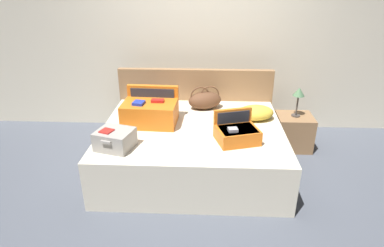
% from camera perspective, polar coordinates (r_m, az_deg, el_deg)
% --- Properties ---
extents(ground_plane, '(12.00, 12.00, 0.00)m').
position_cam_1_polar(ground_plane, '(3.56, -0.21, -11.09)').
color(ground_plane, '#4C515B').
extents(back_wall, '(8.00, 0.10, 2.60)m').
position_cam_1_polar(back_wall, '(4.61, 0.83, 14.91)').
color(back_wall, beige).
rests_on(back_wall, ground).
extents(bed, '(1.97, 1.63, 0.53)m').
position_cam_1_polar(bed, '(3.76, 0.09, -4.25)').
color(bed, beige).
rests_on(bed, ground).
extents(headboard, '(2.01, 0.08, 0.94)m').
position_cam_1_polar(headboard, '(4.45, 0.59, 3.45)').
color(headboard, olive).
rests_on(headboard, ground).
extents(hard_case_large, '(0.61, 0.46, 0.38)m').
position_cam_1_polar(hard_case_large, '(3.71, -7.23, 2.19)').
color(hard_case_large, '#D16619').
rests_on(hard_case_large, bed).
extents(hard_case_medium, '(0.48, 0.43, 0.29)m').
position_cam_1_polar(hard_case_medium, '(3.34, 7.72, -1.55)').
color(hard_case_medium, '#D16619').
rests_on(hard_case_medium, bed).
extents(hard_case_small, '(0.40, 0.37, 0.20)m').
position_cam_1_polar(hard_case_small, '(3.26, -13.16, -2.64)').
color(hard_case_small, gray).
rests_on(hard_case_small, bed).
extents(duffel_bag, '(0.46, 0.34, 0.29)m').
position_cam_1_polar(duffel_bag, '(4.10, 2.23, 4.07)').
color(duffel_bag, brown).
rests_on(duffel_bag, bed).
extents(pillow_near_headboard, '(0.45, 0.35, 0.16)m').
position_cam_1_polar(pillow_near_headboard, '(3.88, 10.91, 1.86)').
color(pillow_near_headboard, gold).
rests_on(pillow_near_headboard, bed).
extents(pillow_center_head, '(0.52, 0.28, 0.15)m').
position_cam_1_polar(pillow_center_head, '(4.17, -7.92, 3.68)').
color(pillow_center_head, navy).
rests_on(pillow_center_head, bed).
extents(nightstand, '(0.44, 0.40, 0.44)m').
position_cam_1_polar(nightstand, '(4.42, 17.05, -1.37)').
color(nightstand, olive).
rests_on(nightstand, ground).
extents(table_lamp, '(0.14, 0.14, 0.37)m').
position_cam_1_polar(table_lamp, '(4.23, 17.90, 4.85)').
color(table_lamp, '#3F3833').
rests_on(table_lamp, nightstand).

